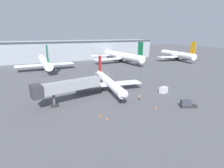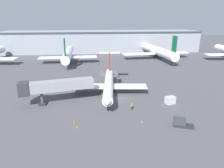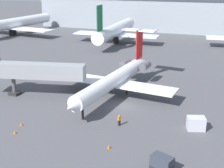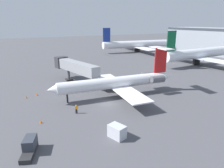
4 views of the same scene
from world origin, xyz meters
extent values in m
cube|color=#4C4C51|center=(0.00, 0.00, -0.05)|extent=(400.00, 400.00, 0.10)
cylinder|color=white|center=(-3.08, 3.45, 3.17)|extent=(5.42, 25.48, 2.57)
cone|color=white|center=(-4.60, -9.95, 3.17)|extent=(2.67, 2.46, 2.44)
cone|color=white|center=(-1.54, 16.94, 3.17)|extent=(2.46, 2.83, 2.18)
cube|color=white|center=(2.86, 3.78, 2.19)|extent=(10.61, 5.52, 0.24)
cube|color=white|center=(-8.79, 5.10, 2.19)|extent=(10.61, 5.52, 0.24)
cylinder|color=#595960|center=(0.19, 12.81, 3.57)|extent=(1.85, 3.35, 1.50)
cylinder|color=#595960|center=(-4.16, 13.31, 3.57)|extent=(1.85, 3.35, 1.50)
cube|color=red|center=(-1.76, 15.05, 7.41)|extent=(0.60, 3.21, 5.90)
cube|color=white|center=(-1.76, 15.05, 10.26)|extent=(7.03, 3.15, 0.20)
cylinder|color=black|center=(-4.28, -7.16, 0.94)|extent=(0.36, 0.36, 1.89)
cylinder|color=black|center=(-1.26, 5.25, 0.94)|extent=(0.36, 0.36, 1.89)
cylinder|color=black|center=(-4.44, 5.61, 0.94)|extent=(0.36, 0.36, 1.89)
cube|color=gray|center=(-16.20, -0.98, 4.73)|extent=(17.75, 6.36, 2.60)
cube|color=#333338|center=(-24.41, -2.81, 4.73)|extent=(3.04, 3.64, 3.20)
cylinder|color=#4C4C51|center=(-20.50, -1.94, 1.71)|extent=(0.70, 0.70, 3.43)
cube|color=#262626|center=(-20.50, -1.94, 0.25)|extent=(1.80, 1.80, 0.50)
cube|color=black|center=(1.55, -7.20, 0.42)|extent=(0.38, 0.40, 0.85)
cube|color=orange|center=(1.55, -7.20, 1.15)|extent=(0.44, 0.48, 0.60)
sphere|color=tan|center=(1.55, -7.20, 1.57)|extent=(0.24, 0.24, 0.24)
cube|color=#262628|center=(10.30, -16.42, 0.30)|extent=(4.24, 2.76, 0.60)
cube|color=#333842|center=(9.55, -16.13, 1.25)|extent=(2.74, 2.18, 1.30)
cube|color=silver|center=(12.08, -4.66, 0.95)|extent=(2.83, 2.29, 1.90)
cone|color=orange|center=(2.35, -13.64, 0.28)|extent=(0.36, 0.36, 0.55)
cone|color=orange|center=(-11.81, -12.09, 0.28)|extent=(0.36, 0.36, 0.55)
cone|color=orange|center=(-11.13, -14.48, 0.28)|extent=(0.36, 0.36, 0.55)
cube|color=#8C939E|center=(0.00, 83.41, 6.53)|extent=(123.31, 20.40, 13.06)
cube|color=#333842|center=(0.00, 73.41, 12.46)|extent=(123.31, 0.60, 1.20)
cylinder|color=silver|center=(-18.84, 48.76, 4.32)|extent=(4.89, 33.23, 3.85)
cube|color=#0C5933|center=(-18.38, 34.20, 9.75)|extent=(0.43, 4.01, 7.00)
cube|color=silver|center=(-18.84, 48.76, 2.80)|extent=(28.00, 6.88, 0.30)
cube|color=black|center=(-18.84, 48.76, 1.20)|extent=(1.20, 2.80, 2.40)
cylinder|color=white|center=(27.32, 55.40, 4.50)|extent=(8.03, 43.37, 4.21)
cube|color=#0C5933|center=(29.06, 35.89, 10.11)|extent=(0.66, 4.01, 7.00)
cube|color=white|center=(27.32, 55.40, 2.80)|extent=(36.65, 9.21, 0.30)
cube|color=black|center=(27.32, 55.40, 1.20)|extent=(1.20, 2.80, 2.40)
camera|label=1|loc=(-24.45, -47.04, 17.97)|focal=28.84mm
camera|label=2|loc=(-8.00, -51.23, 21.12)|focal=32.61mm
camera|label=3|loc=(14.37, -45.27, 20.30)|focal=49.29mm
camera|label=4|loc=(34.53, -17.58, 16.06)|focal=32.48mm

